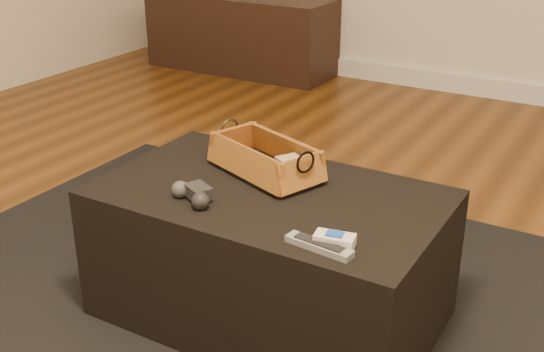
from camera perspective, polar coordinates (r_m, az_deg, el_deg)
The scene contains 11 objects.
floor at distance 2.28m, azimuth -6.19°, elevation -10.31°, with size 5.00×5.50×0.01m, color brown.
baseboard at distance 4.55m, azimuth 14.68°, elevation 7.57°, with size 5.00×0.04×0.12m, color white.
media_cabinet at distance 4.88m, azimuth -2.63°, elevation 11.83°, with size 1.33×0.45×0.52m, color black.
area_rug at distance 2.15m, azimuth -0.88°, elevation -12.10°, with size 2.60×2.00×0.01m, color black.
ottoman at distance 2.07m, azimuth -0.20°, elevation -6.55°, with size 1.00×0.60×0.42m, color black.
tv_remote at distance 2.09m, azimuth -1.17°, elevation 0.87°, with size 0.19×0.04×0.02m, color black.
cloth_bundle at distance 2.02m, azimuth 1.77°, elevation 0.62°, with size 0.10×0.07×0.06m, color tan.
wicker_basket at distance 2.07m, azimuth -0.56°, elevation 1.32°, with size 0.41×0.31×0.13m.
game_controller at distance 1.91m, azimuth -6.59°, elevation -1.49°, with size 0.16×0.12×0.05m.
silver_remote at distance 1.67m, azimuth 3.96°, elevation -5.84°, with size 0.18×0.06×0.02m.
cream_gadget at distance 1.69m, azimuth 5.26°, elevation -5.37°, with size 0.11×0.07×0.04m.
Camera 1 is at (1.16, -1.50, 1.27)m, focal length 45.00 mm.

